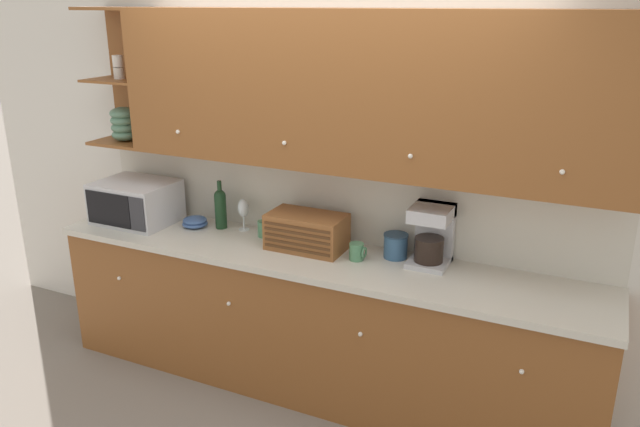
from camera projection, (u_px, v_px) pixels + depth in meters
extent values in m
plane|color=slate|center=(333.00, 363.00, 4.30)|extent=(24.00, 24.00, 0.00)
cube|color=silver|center=(336.00, 180.00, 3.91)|extent=(5.82, 0.06, 2.60)
cube|color=brown|center=(314.00, 325.00, 3.91)|extent=(3.42, 0.59, 0.88)
cube|color=beige|center=(313.00, 258.00, 3.75)|extent=(3.44, 0.62, 0.04)
sphere|color=white|center=(119.00, 278.00, 4.11)|extent=(0.03, 0.03, 0.03)
sphere|color=white|center=(229.00, 304.00, 3.76)|extent=(0.03, 0.03, 0.03)
sphere|color=white|center=(360.00, 334.00, 3.42)|extent=(0.03, 0.03, 0.03)
sphere|color=white|center=(522.00, 372.00, 3.07)|extent=(0.03, 0.03, 0.03)
cube|color=beige|center=(333.00, 200.00, 3.92)|extent=(3.42, 0.01, 0.51)
cube|color=brown|center=(357.00, 93.00, 3.47)|extent=(3.00, 0.33, 0.90)
cube|color=brown|center=(135.00, 75.00, 4.29)|extent=(0.42, 0.02, 0.90)
cube|color=brown|center=(126.00, 142.00, 4.30)|extent=(0.42, 0.33, 0.02)
cube|color=brown|center=(120.00, 80.00, 4.16)|extent=(0.42, 0.33, 0.02)
cube|color=brown|center=(112.00, 8.00, 4.02)|extent=(0.42, 0.33, 0.02)
sphere|color=white|center=(178.00, 132.00, 3.87)|extent=(0.03, 0.03, 0.03)
sphere|color=white|center=(284.00, 143.00, 3.56)|extent=(0.03, 0.03, 0.03)
sphere|color=white|center=(410.00, 156.00, 3.26)|extent=(0.03, 0.03, 0.03)
sphere|color=white|center=(562.00, 172.00, 2.96)|extent=(0.03, 0.03, 0.03)
ellipsoid|color=slate|center=(125.00, 135.00, 4.28)|extent=(0.18, 0.18, 0.08)
ellipsoid|color=slate|center=(125.00, 127.00, 4.27)|extent=(0.18, 0.18, 0.08)
ellipsoid|color=slate|center=(124.00, 120.00, 4.25)|extent=(0.18, 0.18, 0.08)
ellipsoid|color=slate|center=(123.00, 113.00, 4.23)|extent=(0.18, 0.18, 0.08)
cylinder|color=silver|center=(119.00, 73.00, 4.15)|extent=(0.07, 0.07, 0.08)
cylinder|color=silver|center=(118.00, 61.00, 4.12)|extent=(0.07, 0.07, 0.07)
cube|color=silver|center=(136.00, 202.00, 4.27)|extent=(0.52, 0.41, 0.28)
cube|color=black|center=(108.00, 209.00, 4.11)|extent=(0.36, 0.01, 0.23)
cube|color=#2D2D33|center=(137.00, 214.00, 4.01)|extent=(0.11, 0.01, 0.23)
ellipsoid|color=#3D5B93|center=(195.00, 224.00, 4.20)|extent=(0.17, 0.17, 0.04)
ellipsoid|color=#3D5B93|center=(195.00, 220.00, 4.19)|extent=(0.16, 0.16, 0.04)
cylinder|color=#19381E|center=(221.00, 212.00, 4.15)|extent=(0.08, 0.08, 0.23)
sphere|color=#19381E|center=(220.00, 196.00, 4.12)|extent=(0.08, 0.08, 0.08)
cylinder|color=#19381E|center=(219.00, 187.00, 4.10)|extent=(0.03, 0.03, 0.08)
cylinder|color=silver|center=(244.00, 229.00, 4.15)|extent=(0.07, 0.07, 0.01)
cylinder|color=silver|center=(244.00, 223.00, 4.14)|extent=(0.01, 0.01, 0.09)
ellipsoid|color=silver|center=(243.00, 208.00, 4.10)|extent=(0.07, 0.07, 0.12)
cylinder|color=#4C845B|center=(265.00, 229.00, 4.02)|extent=(0.09, 0.09, 0.10)
torus|color=#4C845B|center=(272.00, 230.00, 4.00)|extent=(0.01, 0.07, 0.07)
cube|color=brown|center=(307.00, 232.00, 3.80)|extent=(0.47, 0.26, 0.22)
cube|color=#4B2C16|center=(297.00, 250.00, 3.71)|extent=(0.43, 0.01, 0.02)
cube|color=#4B2C16|center=(297.00, 244.00, 3.70)|extent=(0.43, 0.01, 0.02)
cube|color=#4B2C16|center=(297.00, 239.00, 3.69)|extent=(0.43, 0.01, 0.02)
cube|color=#4B2C16|center=(297.00, 233.00, 3.67)|extent=(0.43, 0.01, 0.02)
cube|color=#4B2C16|center=(296.00, 228.00, 3.66)|extent=(0.43, 0.01, 0.02)
cylinder|color=#4C845B|center=(356.00, 252.00, 3.66)|extent=(0.09, 0.09, 0.10)
torus|color=#4C845B|center=(364.00, 253.00, 3.64)|extent=(0.01, 0.07, 0.07)
cylinder|color=#33567A|center=(396.00, 247.00, 3.68)|extent=(0.14, 0.14, 0.14)
cylinder|color=navy|center=(396.00, 235.00, 3.66)|extent=(0.15, 0.15, 0.01)
cube|color=#B7B7BC|center=(429.00, 262.00, 3.60)|extent=(0.22, 0.25, 0.03)
cylinder|color=black|center=(429.00, 249.00, 3.56)|extent=(0.17, 0.17, 0.14)
cube|color=#B7B7BC|center=(435.00, 231.00, 3.63)|extent=(0.22, 0.06, 0.35)
cube|color=#B7B7BC|center=(432.00, 213.00, 3.51)|extent=(0.22, 0.25, 0.08)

